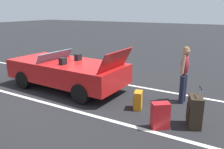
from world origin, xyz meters
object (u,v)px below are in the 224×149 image
Objects in this scene: convertible_car at (63,71)px; suitcase_large_black at (195,112)px; traveler_person at (184,72)px; suitcase_small_carryon at (138,100)px; suitcase_medium_bright at (160,116)px.

convertible_car is 4.43× the size of suitcase_large_black.
traveler_person reaches higher than suitcase_large_black.
suitcase_large_black is 1.92× the size of suitcase_small_carryon.
suitcase_medium_bright is at bearing 166.19° from convertible_car.
convertible_car reaches higher than suitcase_large_black.
traveler_person reaches higher than suitcase_small_carryon.
traveler_person is (-0.07, -1.82, 0.62)m from suitcase_medium_bright.
suitcase_large_black is (-4.54, 0.64, -0.22)m from convertible_car.
suitcase_large_black is at bearing 116.83° from traveler_person.
suitcase_medium_bright is 1.24× the size of suitcase_small_carryon.
suitcase_large_black is 1.55× the size of suitcase_medium_bright.
convertible_car reaches higher than suitcase_medium_bright.
convertible_car is 2.58× the size of traveler_person.
suitcase_large_black is at bearing -91.97° from suitcase_medium_bright.
suitcase_small_carryon is (-3.02, 0.39, -0.34)m from convertible_car.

